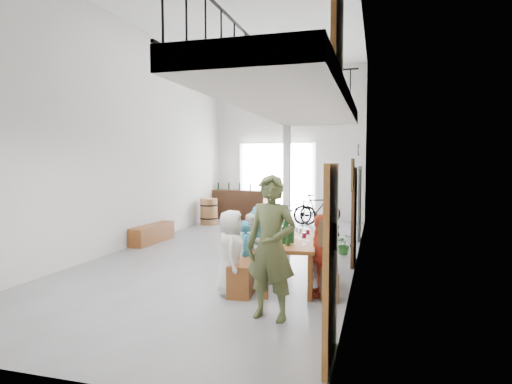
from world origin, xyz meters
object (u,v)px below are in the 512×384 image
(bench_inner, at_px, (253,267))
(host_standing, at_px, (271,247))
(oak_barrel, at_px, (209,212))
(side_bench, at_px, (153,234))
(serving_counter, at_px, (240,205))
(tasting_table, at_px, (291,244))
(bicycle_near, at_px, (293,209))

(bench_inner, bearing_deg, host_standing, -70.14)
(host_standing, bearing_deg, oak_barrel, 128.28)
(side_bench, xyz_separation_m, serving_counter, (0.75, 5.06, 0.30))
(tasting_table, distance_m, bicycle_near, 7.47)
(tasting_table, height_order, bicycle_near, bicycle_near)
(oak_barrel, bearing_deg, side_bench, -93.11)
(side_bench, distance_m, bicycle_near, 5.38)
(bench_inner, bearing_deg, side_bench, 137.71)
(tasting_table, bearing_deg, side_bench, 138.92)
(side_bench, bearing_deg, bicycle_near, 57.79)
(oak_barrel, distance_m, bicycle_near, 2.90)
(oak_barrel, bearing_deg, host_standing, -62.46)
(bench_inner, xyz_separation_m, serving_counter, (-2.80, 7.84, 0.28))
(bench_inner, xyz_separation_m, host_standing, (0.75, -1.68, 0.72))
(side_bench, relative_size, host_standing, 0.87)
(tasting_table, xyz_separation_m, side_bench, (-4.25, 2.79, -0.47))
(bench_inner, relative_size, host_standing, 1.14)
(oak_barrel, height_order, bicycle_near, bicycle_near)
(bench_inner, height_order, side_bench, bench_inner)
(bench_inner, height_order, oak_barrel, oak_barrel)
(host_standing, bearing_deg, serving_counter, 121.20)
(bench_inner, relative_size, side_bench, 1.32)
(tasting_table, relative_size, bench_inner, 0.94)
(oak_barrel, height_order, host_standing, host_standing)
(tasting_table, xyz_separation_m, bicycle_near, (-1.38, 7.34, -0.20))
(tasting_table, bearing_deg, bicycle_near, 92.90)
(tasting_table, xyz_separation_m, oak_barrel, (-4.06, 6.23, -0.27))
(side_bench, relative_size, bicycle_near, 0.88)
(side_bench, bearing_deg, bench_inner, -38.06)
(oak_barrel, xyz_separation_m, host_standing, (4.12, -7.89, 0.53))
(oak_barrel, distance_m, serving_counter, 1.72)
(serving_counter, relative_size, bicycle_near, 1.06)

